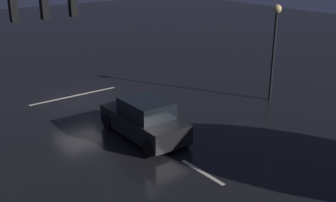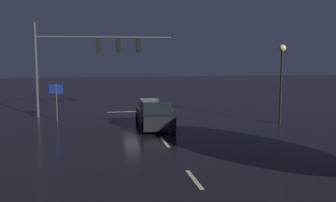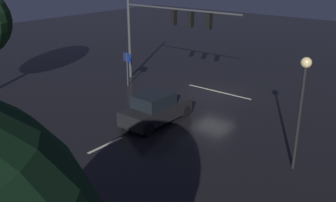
{
  "view_description": "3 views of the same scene",
  "coord_description": "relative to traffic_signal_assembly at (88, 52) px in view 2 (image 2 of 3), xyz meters",
  "views": [
    {
      "loc": [
        8.94,
        19.75,
        7.42
      ],
      "look_at": [
        -0.42,
        7.42,
        1.87
      ],
      "focal_mm": 44.72,
      "sensor_mm": 36.0,
      "label": 1
    },
    {
      "loc": [
        3.53,
        29.65,
        4.63
      ],
      "look_at": [
        -0.48,
        8.33,
        1.88
      ],
      "focal_mm": 43.2,
      "sensor_mm": 36.0,
      "label": 2
    },
    {
      "loc": [
        -12.98,
        21.15,
        8.52
      ],
      "look_at": [
        -0.9,
        6.21,
        1.44
      ],
      "focal_mm": 40.76,
      "sensor_mm": 36.0,
      "label": 3
    }
  ],
  "objects": [
    {
      "name": "ground_plane",
      "position": [
        -3.78,
        -0.7,
        -4.48
      ],
      "size": [
        80.0,
        80.0,
        0.0
      ],
      "primitive_type": "plane",
      "color": "black"
    },
    {
      "name": "traffic_signal_assembly",
      "position": [
        0.0,
        0.0,
        0.0
      ],
      "size": [
        9.52,
        0.47,
        6.5
      ],
      "color": "#383A3D",
      "rests_on": "ground_plane"
    },
    {
      "name": "lane_dash_far",
      "position": [
        -3.78,
        3.3,
        -4.47
      ],
      "size": [
        0.16,
        2.2,
        0.01
      ],
      "primitive_type": "cube",
      "rotation": [
        0.0,
        0.0,
        1.57
      ],
      "color": "beige",
      "rests_on": "ground_plane"
    },
    {
      "name": "lane_dash_mid",
      "position": [
        -3.78,
        9.3,
        -4.47
      ],
      "size": [
        0.16,
        2.2,
        0.01
      ],
      "primitive_type": "cube",
      "rotation": [
        0.0,
        0.0,
        1.57
      ],
      "color": "beige",
      "rests_on": "ground_plane"
    },
    {
      "name": "lane_dash_near",
      "position": [
        -3.78,
        15.3,
        -4.47
      ],
      "size": [
        0.16,
        2.2,
        0.01
      ],
      "primitive_type": "cube",
      "rotation": [
        0.0,
        0.0,
        1.57
      ],
      "color": "beige",
      "rests_on": "ground_plane"
    },
    {
      "name": "stop_bar",
      "position": [
        -3.78,
        -1.19,
        -4.47
      ],
      "size": [
        5.0,
        0.16,
        0.01
      ],
      "primitive_type": "cube",
      "color": "beige",
      "rests_on": "ground_plane"
    },
    {
      "name": "car_approaching",
      "position": [
        -3.84,
        5.56,
        -3.68
      ],
      "size": [
        1.94,
        4.39,
        1.7
      ],
      "color": "black",
      "rests_on": "ground_plane"
    },
    {
      "name": "street_lamp_left_kerb",
      "position": [
        -11.8,
        5.63,
        -0.99
      ],
      "size": [
        0.44,
        0.44,
        4.96
      ],
      "color": "black",
      "rests_on": "ground_plane"
    },
    {
      "name": "route_sign",
      "position": [
        2.09,
        1.77,
        -2.72
      ],
      "size": [
        0.89,
        0.27,
        2.44
      ],
      "color": "#383A3D",
      "rests_on": "ground_plane"
    }
  ]
}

